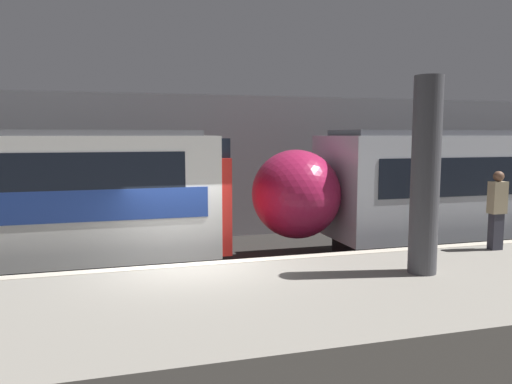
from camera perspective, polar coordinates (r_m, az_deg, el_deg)
ground_plane at (r=10.83m, az=-7.63°, el=-13.15°), size 120.00×120.00×0.00m
platform at (r=8.51m, az=-5.30°, el=-15.14°), size 40.00×4.64×1.01m
station_rear_barrier at (r=17.43m, az=-11.26°, el=2.72°), size 50.00×0.15×5.03m
support_pillar_near at (r=9.95m, az=18.79°, el=1.73°), size 0.54×0.54×3.74m
person_waiting at (r=12.73m, az=25.83°, el=-1.65°), size 0.38×0.24×1.82m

